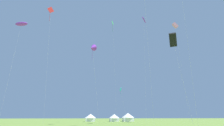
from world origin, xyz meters
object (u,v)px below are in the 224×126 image
kite_purple_delta (92,48)px  festival_tent_center (128,117)px  kite_black_box (173,40)px  kite_pink_box (175,25)px  kite_red_diamond (50,13)px  kite_green_diamond (113,26)px  kite_purple_diamond (144,21)px  kite_cyan_diamond (121,90)px  kite_purple_parafoil (21,24)px  festival_tent_left (90,117)px  festival_tent_right (114,117)px

kite_purple_delta → festival_tent_center: bearing=60.8°
kite_black_box → kite_pink_box: 35.13m
kite_red_diamond → kite_purple_delta: (13.22, -4.36, -12.74)m
kite_green_diamond → kite_purple_diamond: bearing=-55.0°
kite_cyan_diamond → kite_purple_delta: bearing=-122.2°
kite_red_diamond → kite_cyan_diamond: 34.97m
kite_green_diamond → kite_purple_delta: kite_green_diamond is taller
kite_purple_diamond → kite_purple_parafoil: (-34.79, -1.94, -5.18)m
kite_purple_diamond → kite_purple_delta: (-15.77, -1.79, -10.81)m
kite_pink_box → kite_purple_parafoil: kite_pink_box is taller
kite_pink_box → kite_green_diamond: size_ratio=0.95×
kite_red_diamond → kite_black_box: bearing=-36.8°
kite_purple_parafoil → kite_cyan_diamond: bearing=30.5°
kite_purple_parafoil → kite_purple_delta: size_ratio=1.24×
kite_purple_parafoil → festival_tent_left: size_ratio=5.70×
kite_red_diamond → festival_tent_right: kite_red_diamond is taller
festival_tent_right → festival_tent_center: (5.76, 0.00, 0.26)m
kite_green_diamond → kite_cyan_diamond: bearing=49.5°
kite_pink_box → kite_cyan_diamond: kite_pink_box is taller
festival_tent_left → kite_pink_box: bearing=-34.2°
kite_red_diamond → kite_green_diamond: (20.81, 9.11, 2.47)m
kite_black_box → kite_green_diamond: bearing=102.9°
kite_purple_parafoil → festival_tent_center: (35.19, 29.04, -23.56)m
kite_purple_delta → kite_green_diamond: bearing=60.6°
kite_green_diamond → kite_cyan_diamond: 24.49m
kite_green_diamond → festival_tent_left: kite_green_diamond is taller
kite_black_box → kite_red_diamond: kite_red_diamond is taller
festival_tent_center → kite_pink_box: bearing=-54.9°
kite_green_diamond → festival_tent_center: kite_green_diamond is taller
kite_black_box → kite_green_diamond: size_ratio=0.45×
festival_tent_left → festival_tent_center: bearing=0.0°
kite_green_diamond → kite_purple_delta: 21.69m
kite_purple_diamond → kite_green_diamond: 14.93m
festival_tent_right → festival_tent_left: bearing=180.0°
kite_purple_diamond → kite_green_diamond: size_ratio=0.87×
kite_black_box → kite_cyan_diamond: 34.28m
kite_purple_delta → kite_cyan_diamond: 22.48m
kite_cyan_diamond → festival_tent_left: bearing=132.3°
kite_purple_delta → festival_tent_left: kite_purple_delta is taller
kite_black_box → kite_purple_parafoil: size_ratio=0.65×
kite_red_diamond → kite_purple_parafoil: bearing=-142.1°
kite_purple_diamond → kite_purple_parafoil: kite_purple_diamond is taller
kite_red_diamond → kite_purple_delta: size_ratio=1.66×
kite_black_box → festival_tent_right: size_ratio=3.80×
kite_red_diamond → kite_cyan_diamond: size_ratio=2.85×
kite_black_box → kite_green_diamond: 36.27m
kite_purple_parafoil → festival_tent_right: (29.43, 29.04, -23.83)m
kite_green_diamond → kite_red_diamond: bearing=-156.3°
kite_purple_diamond → festival_tent_center: 39.51m
kite_purple_diamond → festival_tent_center: (0.40, 27.10, -28.75)m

